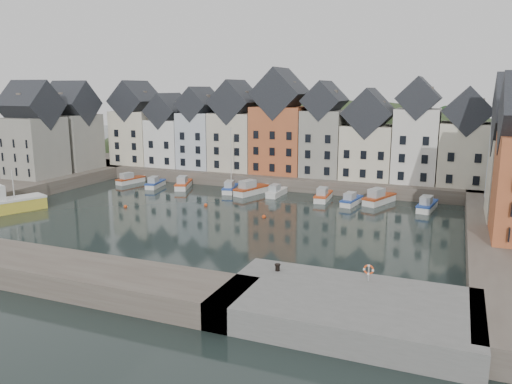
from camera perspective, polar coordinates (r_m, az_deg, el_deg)
The scene contains 20 objects.
ground at distance 62.25m, azimuth -5.93°, elevation -3.52°, with size 260.00×260.00×0.00m, color black.
far_quay at distance 88.98m, azimuth 3.14°, elevation 1.83°, with size 90.00×16.00×2.00m, color brown.
left_quay at distance 87.42m, azimuth -26.92°, elevation 0.37°, with size 14.00×54.00×2.00m, color brown.
near_quay at distance 36.88m, azimuth 10.31°, elevation -13.05°, with size 18.00×10.00×2.00m, color #60605E.
hillside at distance 117.67m, azimuth 7.19°, elevation -5.27°, with size 153.60×70.40×64.00m.
far_terrace at distance 85.07m, azimuth 4.82°, elevation 6.70°, with size 72.37×8.16×17.78m.
left_terrace at distance 92.83m, azimuth -22.09°, elevation 6.30°, with size 7.65×17.00×15.69m.
mooring_buoys at distance 68.60m, azimuth -6.80°, elevation -1.97°, with size 20.50×5.50×0.50m.
boat_a at distance 90.16m, azimuth -14.22°, elevation 1.37°, with size 2.78×5.77×2.13m.
boat_b at distance 85.61m, azimuth -11.45°, elevation 0.95°, with size 2.72×5.67×2.09m.
boat_c at distance 83.92m, azimuth -8.31°, elevation 0.90°, with size 3.78×6.39×2.35m.
boat_d at distance 80.09m, azimuth -2.95°, elevation 0.48°, with size 2.89×5.77×10.57m.
boat_e at distance 78.36m, azimuth -0.60°, elevation 0.30°, with size 3.97×6.94×2.55m.
boat_f at distance 77.22m, azimuth 2.34°, elevation 0.01°, with size 1.82×5.44×2.07m.
boat_g at distance 74.78m, azimuth 7.68°, elevation -0.44°, with size 2.12×5.91×2.24m.
boat_h at distance 72.60m, azimuth 10.83°, elevation -0.96°, with size 2.46×5.59×2.07m.
boat_i at distance 74.12m, azimuth 13.84°, elevation -0.72°, with size 4.19×6.91×2.54m.
boat_j at distance 71.97m, azimuth 18.95°, elevation -1.45°, with size 2.64×6.17×2.30m.
mooring_bollard at distance 40.45m, azimuth 2.48°, elevation -8.57°, with size 0.48×0.48×0.56m.
life_ring_post at distance 39.18m, azimuth 12.75°, elevation -8.69°, with size 0.80×0.17×1.30m.
Camera 1 is at (28.43, -52.90, 16.38)m, focal length 35.00 mm.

